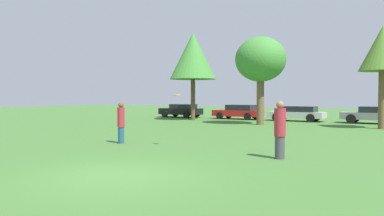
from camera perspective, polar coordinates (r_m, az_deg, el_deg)
The scene contains 11 objects.
ground_plane at distance 9.86m, azimuth -11.73°, elevation -10.15°, with size 120.00×120.00×0.00m, color #3D6B2D.
person_thrower at distance 16.35m, azimuth -10.84°, elevation -2.17°, with size 0.31×0.31×1.78m.
person_catcher at distance 12.42m, azimuth 13.34°, elevation -3.25°, with size 0.37×0.37×1.89m.
frisbee at distance 14.84m, azimuth -2.29°, elevation 2.02°, with size 0.26×0.26×0.11m.
tree_0 at distance 32.26m, azimuth 0.15°, elevation 7.95°, with size 4.00×4.00×7.53m.
tree_1 at distance 27.23m, azimuth 10.47°, elevation 7.22°, with size 3.63×3.63×6.30m.
tree_2 at distance 26.26m, azimuth 27.25°, elevation 7.97°, with size 2.85×2.85×6.48m.
parked_car_black at distance 36.20m, azimuth -1.66°, elevation -0.35°, with size 4.15×2.09×1.29m.
parked_car_red at distance 33.56m, azimuth 7.16°, elevation -0.55°, with size 4.41×2.03×1.29m.
parked_car_silver at distance 31.75m, azimuth 15.86°, elevation -0.77°, with size 4.55×2.00×1.23m.
parked_car_grey at distance 30.83m, azimuth 26.14°, elevation -0.89°, with size 4.41×2.06×1.28m.
Camera 1 is at (6.61, -7.03, 2.03)m, focal length 34.76 mm.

